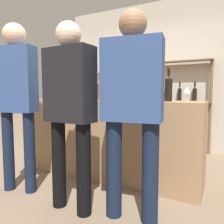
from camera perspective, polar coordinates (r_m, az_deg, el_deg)
name	(u,v)px	position (r m, az deg, el deg)	size (l,w,h in m)	color
ground_plane	(112,176)	(2.91, 0.00, -16.46)	(16.00, 16.00, 0.00)	#7A6651
bar_counter	(112,139)	(2.77, 0.00, -7.04)	(2.16, 0.55, 0.97)	#997551
back_wall	(155,76)	(4.47, 11.18, 9.23)	(3.76, 0.12, 2.80)	#B2A899
back_shelf	(153,92)	(4.28, 10.58, 5.28)	(2.12, 0.18, 1.64)	brown
counter_bottle_0	(108,89)	(2.56, -1.13, 6.09)	(0.08, 0.08, 0.35)	silver
counter_bottle_1	(88,91)	(3.05, -6.31, 5.54)	(0.08, 0.08, 0.33)	brown
counter_bottle_2	(99,90)	(2.76, -3.36, 5.80)	(0.08, 0.08, 0.34)	brown
counter_bottle_3	(168,88)	(2.45, 14.54, 6.13)	(0.08, 0.08, 0.37)	black
wine_glass	(187,91)	(2.58, 19.00, 5.32)	(0.08, 0.08, 0.16)	silver
customer_right	(132,101)	(1.78, 5.28, 3.00)	(0.51, 0.28, 1.73)	#121C33
customer_left	(17,93)	(2.52, -23.65, 4.64)	(0.44, 0.27, 1.78)	#121C33
server_behind_counter	(136,95)	(3.24, 6.40, 4.45)	(0.40, 0.23, 1.72)	brown
customer_center	(70,103)	(1.95, -10.99, 2.41)	(0.47, 0.23, 1.68)	black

